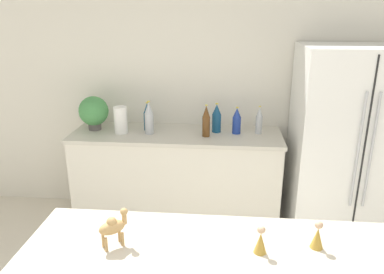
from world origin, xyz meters
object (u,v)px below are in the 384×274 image
at_px(potted_plant, 94,112).
at_px(wise_man_figurine_blue, 317,236).
at_px(paper_towel_roll, 121,120).
at_px(back_bottle_3, 147,117).
at_px(camel_figurine, 113,226).
at_px(back_bottle_0, 237,121).
at_px(refrigerator, 348,145).
at_px(back_bottle_2, 206,121).
at_px(back_bottle_5, 149,118).
at_px(wise_man_figurine_crimson, 261,241).
at_px(back_bottle_4, 217,118).
at_px(back_bottle_1, 259,120).

bearing_deg(potted_plant, wise_man_figurine_blue, -48.72).
xyz_separation_m(paper_towel_roll, back_bottle_3, (0.23, 0.11, 0.00)).
relative_size(camel_figurine, wise_man_figurine_blue, 1.29).
height_order(back_bottle_0, camel_figurine, camel_figurine).
relative_size(refrigerator, potted_plant, 5.37).
bearing_deg(back_bottle_2, back_bottle_5, 176.16).
xyz_separation_m(refrigerator, back_bottle_2, (-1.26, 0.00, 0.19)).
relative_size(refrigerator, wise_man_figurine_blue, 13.08).
bearing_deg(back_bottle_3, potted_plant, -176.62).
bearing_deg(wise_man_figurine_blue, paper_towel_roll, 127.29).
distance_m(back_bottle_0, wise_man_figurine_blue, 1.90).
bearing_deg(back_bottle_5, back_bottle_3, 109.56).
bearing_deg(potted_plant, back_bottle_2, -5.97).
distance_m(back_bottle_2, wise_man_figurine_crimson, 1.85).
bearing_deg(back_bottle_4, refrigerator, -6.71).
relative_size(back_bottle_1, camel_figurine, 1.53).
relative_size(back_bottle_2, camel_figurine, 1.72).
xyz_separation_m(potted_plant, back_bottle_5, (0.54, -0.08, -0.03)).
bearing_deg(back_bottle_1, paper_towel_roll, -175.71).
bearing_deg(back_bottle_0, wise_man_figurine_blue, -80.81).
relative_size(back_bottle_4, wise_man_figurine_crimson, 2.11).
distance_m(potted_plant, back_bottle_5, 0.55).
xyz_separation_m(refrigerator, wise_man_figurine_blue, (-0.68, -1.76, 0.20)).
relative_size(back_bottle_4, wise_man_figurine_blue, 2.09).
relative_size(back_bottle_1, back_bottle_4, 0.95).
bearing_deg(camel_figurine, potted_plant, 111.40).
bearing_deg(back_bottle_2, wise_man_figurine_crimson, -79.77).
bearing_deg(potted_plant, back_bottle_3, 3.38).
bearing_deg(camel_figurine, back_bottle_1, 68.09).
relative_size(paper_towel_roll, wise_man_figurine_crimson, 1.90).
distance_m(back_bottle_0, back_bottle_2, 0.30).
height_order(back_bottle_2, back_bottle_3, back_bottle_2).
xyz_separation_m(back_bottle_0, back_bottle_2, (-0.28, -0.11, 0.02)).
distance_m(potted_plant, back_bottle_3, 0.51).
bearing_deg(back_bottle_5, back_bottle_0, 5.31).
bearing_deg(back_bottle_1, back_bottle_4, 178.56).
bearing_deg(wise_man_figurine_blue, refrigerator, 68.90).
height_order(back_bottle_2, camel_figurine, back_bottle_2).
relative_size(paper_towel_roll, wise_man_figurine_blue, 1.88).
bearing_deg(back_bottle_5, refrigerator, -1.13).
height_order(potted_plant, camel_figurine, potted_plant).
distance_m(refrigerator, camel_figurine, 2.42).
xyz_separation_m(back_bottle_3, wise_man_figurine_blue, (1.14, -1.91, 0.02)).
bearing_deg(camel_figurine, back_bottle_4, 78.57).
height_order(potted_plant, paper_towel_roll, potted_plant).
bearing_deg(wise_man_figurine_crimson, back_bottle_3, 114.41).
height_order(potted_plant, back_bottle_3, potted_plant).
bearing_deg(back_bottle_3, back_bottle_2, -14.14).
bearing_deg(wise_man_figurine_blue, potted_plant, 131.28).
height_order(back_bottle_4, back_bottle_5, back_bottle_5).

